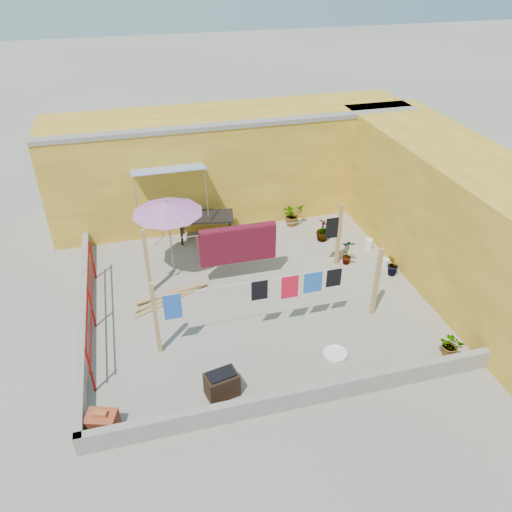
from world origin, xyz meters
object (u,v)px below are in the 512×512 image
white_basin (335,354)px  water_jug_b (385,263)px  brick_stack (102,422)px  patio_umbrella (167,208)px  outdoor_table (206,218)px  plant_back_a (292,214)px  brazier (222,384)px  water_jug_a (369,244)px  green_hose (333,229)px

white_basin → water_jug_b: water_jug_b is taller
brick_stack → white_basin: bearing=8.2°
patio_umbrella → white_basin: patio_umbrella is taller
patio_umbrella → brick_stack: 5.36m
brick_stack → white_basin: brick_stack is taller
outdoor_table → plant_back_a: size_ratio=2.41×
brazier → plant_back_a: plant_back_a is taller
brick_stack → water_jug_a: bearing=31.2°
water_jug_b → plant_back_a: 3.37m
outdoor_table → plant_back_a: (2.71, 0.14, -0.32)m
water_jug_b → brick_stack: bearing=-154.9°
brick_stack → plant_back_a: bearing=48.1°
patio_umbrella → water_jug_a: (5.54, -0.24, -1.76)m
outdoor_table → water_jug_a: outdoor_table is taller
outdoor_table → white_basin: 5.88m
patio_umbrella → brick_stack: patio_umbrella is taller
water_jug_a → brick_stack: bearing=-148.8°
water_jug_a → green_hose: size_ratio=0.60×
brazier → water_jug_b: bearing=31.9°
green_hose → plant_back_a: size_ratio=0.81×
brick_stack → brazier: bearing=6.8°
outdoor_table → white_basin: bearing=-72.2°
green_hose → plant_back_a: (-1.08, 0.68, 0.32)m
brick_stack → green_hose: 8.90m
patio_umbrella → water_jug_b: size_ratio=6.90×
brazier → green_hose: 7.11m
patio_umbrella → outdoor_table: size_ratio=1.24×
brazier → white_basin: size_ratio=1.31×
white_basin → plant_back_a: 5.79m
water_jug_a → water_jug_b: (0.00, -1.00, -0.02)m
plant_back_a → patio_umbrella: bearing=-156.6°
brazier → water_jug_a: size_ratio=1.98×
outdoor_table → brazier: size_ratio=2.50×
brazier → water_jug_b: 6.06m
plant_back_a → water_jug_a: bearing=-49.1°
outdoor_table → green_hose: outdoor_table is taller
outdoor_table → water_jug_a: (4.38, -1.78, -0.52)m
outdoor_table → brick_stack: 6.97m
outdoor_table → water_jug_a: 4.76m
patio_umbrella → brazier: size_ratio=3.10×
patio_umbrella → plant_back_a: patio_umbrella is taller
patio_umbrella → water_jug_b: (5.54, -1.25, -1.78)m
white_basin → plant_back_a: (0.93, 5.71, 0.31)m
outdoor_table → brick_stack: outdoor_table is taller
white_basin → water_jug_a: 4.59m
patio_umbrella → white_basin: size_ratio=4.05×
brick_stack → outdoor_table: bearing=64.2°
brazier → water_jug_b: size_ratio=2.23×
patio_umbrella → green_hose: patio_umbrella is taller
brazier → green_hose: size_ratio=1.19×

